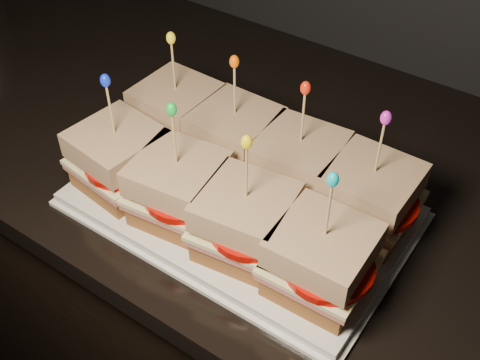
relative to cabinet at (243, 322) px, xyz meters
The scene contains 60 objects.
cabinet is the anchor object (origin of this frame).
granite_slab 0.45m from the cabinet, ahead, with size 2.39×0.63×0.03m, color black.
platter 0.50m from the cabinet, 57.65° to the right, with size 0.41×0.25×0.02m, color silver.
platter_rim 0.50m from the cabinet, 57.65° to the right, with size 0.42×0.27×0.01m, color silver.
sandwich_0_bread_bot 0.51m from the cabinet, 133.70° to the right, with size 0.10×0.10×0.03m, color brown.
sandwich_0_ham 0.53m from the cabinet, 133.70° to the right, with size 0.11×0.10×0.01m, color #B65C54.
sandwich_0_cheese 0.54m from the cabinet, 133.70° to the right, with size 0.11×0.10×0.01m, color beige.
sandwich_0_tomato 0.54m from the cabinet, 125.68° to the right, with size 0.10×0.10×0.01m, color #B90A03.
sandwich_0_bread_top 0.56m from the cabinet, 133.70° to the right, with size 0.10×0.10×0.03m, color brown.
sandwich_0_pick 0.61m from the cabinet, 133.70° to the right, with size 0.00×0.00×0.09m, color tan.
sandwich_0_frill 0.66m from the cabinet, 133.70° to the right, with size 0.01×0.01×0.02m, color yellow.
sandwich_1_bread_bot 0.51m from the cabinet, 65.17° to the right, with size 0.10×0.10×0.03m, color brown.
sandwich_1_ham 0.53m from the cabinet, 65.17° to the right, with size 0.11×0.10×0.01m, color #B65C54.
sandwich_1_cheese 0.53m from the cabinet, 65.17° to the right, with size 0.11×0.10×0.01m, color beige.
sandwich_1_tomato 0.54m from the cabinet, 59.62° to the right, with size 0.10×0.10×0.01m, color #B90A03.
sandwich_1_bread_top 0.56m from the cabinet, 65.17° to the right, with size 0.10×0.10×0.03m, color brown.
sandwich_1_pick 0.61m from the cabinet, 65.17° to the right, with size 0.00×0.00×0.09m, color tan.
sandwich_1_frill 0.65m from the cabinet, 65.17° to the right, with size 0.01×0.01×0.02m, color #F75903.
sandwich_2_bread_bot 0.52m from the cabinet, 28.00° to the right, with size 0.10×0.10×0.03m, color brown.
sandwich_2_ham 0.54m from the cabinet, 28.00° to the right, with size 0.11×0.10×0.01m, color #B65C54.
sandwich_2_cheese 0.55m from the cabinet, 28.00° to the right, with size 0.11×0.10×0.01m, color beige.
sandwich_2_tomato 0.56m from the cabinet, 27.88° to the right, with size 0.10×0.10×0.01m, color #B90A03.
sandwich_2_bread_top 0.58m from the cabinet, 28.00° to the right, with size 0.10×0.10×0.03m, color brown.
sandwich_2_pick 0.62m from the cabinet, 28.00° to the right, with size 0.00×0.00×0.09m, color tan.
sandwich_2_frill 0.66m from the cabinet, 28.00° to the right, with size 0.01×0.01×0.02m, color red.
sandwich_3_bread_bot 0.56m from the cabinet, 16.86° to the right, with size 0.10×0.10×0.03m, color brown.
sandwich_3_ham 0.57m from the cabinet, 16.86° to the right, with size 0.11×0.10×0.01m, color #B65C54.
sandwich_3_cheese 0.58m from the cabinet, 16.86° to the right, with size 0.11×0.10×0.01m, color beige.
sandwich_3_tomato 0.59m from the cabinet, 17.38° to the right, with size 0.10×0.10×0.01m, color #B90A03.
sandwich_3_bread_top 0.61m from the cabinet, 16.86° to the right, with size 0.10×0.10×0.03m, color brown.
sandwich_3_pick 0.65m from the cabinet, 16.86° to the right, with size 0.00×0.00×0.09m, color tan.
sandwich_3_frill 0.69m from the cabinet, 16.86° to the right, with size 0.01×0.01×0.02m, color #CA20B8.
sandwich_4_bread_bot 0.54m from the cabinet, 109.48° to the right, with size 0.10×0.10×0.03m, color brown.
sandwich_4_ham 0.56m from the cabinet, 109.48° to the right, with size 0.11×0.10×0.01m, color #B65C54.
sandwich_4_cheese 0.56m from the cabinet, 109.48° to the right, with size 0.11×0.10×0.01m, color beige.
sandwich_4_tomato 0.57m from the cabinet, 105.65° to the right, with size 0.10×0.10×0.01m, color #B90A03.
sandwich_4_bread_top 0.59m from the cabinet, 109.48° to the right, with size 0.10×0.10×0.03m, color brown.
sandwich_4_pick 0.63m from the cabinet, 109.48° to the right, with size 0.00×0.00×0.09m, color tan.
sandwich_4_frill 0.68m from the cabinet, 109.48° to the right, with size 0.01×0.01×0.02m, color #0F2ADB.
sandwich_5_bread_bot 0.54m from the cabinet, 80.28° to the right, with size 0.10×0.10×0.03m, color brown.
sandwich_5_ham 0.55m from the cabinet, 80.28° to the right, with size 0.11×0.10×0.01m, color #B65C54.
sandwich_5_cheese 0.56m from the cabinet, 80.28° to the right, with size 0.11×0.10×0.01m, color beige.
sandwich_5_tomato 0.57m from the cabinet, 77.12° to the right, with size 0.10×0.10×0.01m, color #B90A03.
sandwich_5_bread_top 0.59m from the cabinet, 80.28° to the right, with size 0.10×0.10×0.03m, color brown.
sandwich_5_pick 0.63m from the cabinet, 80.28° to the right, with size 0.00×0.00×0.09m, color tan.
sandwich_5_frill 0.68m from the cabinet, 80.28° to the right, with size 0.01×0.01×0.02m, color green.
sandwich_6_bread_bot 0.55m from the cabinet, 55.14° to the right, with size 0.10×0.10×0.03m, color brown.
sandwich_6_ham 0.57m from the cabinet, 55.14° to the right, with size 0.11×0.10×0.01m, color #B65C54.
sandwich_6_cheese 0.57m from the cabinet, 55.14° to the right, with size 0.11×0.10×0.01m, color beige.
sandwich_6_tomato 0.59m from the cabinet, 53.60° to the right, with size 0.10×0.10×0.01m, color #B90A03.
sandwich_6_bread_top 0.60m from the cabinet, 55.14° to the right, with size 0.10×0.10×0.03m, color brown.
sandwich_6_pick 0.64m from the cabinet, 55.14° to the right, with size 0.00×0.00×0.09m, color tan.
sandwich_6_frill 0.69m from the cabinet, 55.14° to the right, with size 0.01×0.01×0.02m, color yellow.
sandwich_7_bread_bot 0.58m from the cabinet, 39.30° to the right, with size 0.10×0.10×0.03m, color brown.
sandwich_7_ham 0.60m from the cabinet, 39.30° to the right, with size 0.11×0.10×0.01m, color #B65C54.
sandwich_7_cheese 0.60m from the cabinet, 39.30° to the right, with size 0.11×0.10×0.01m, color beige.
sandwich_7_tomato 0.62m from the cabinet, 38.75° to the right, with size 0.10×0.10×0.01m, color #B90A03.
sandwich_7_bread_top 0.63m from the cabinet, 39.30° to the right, with size 0.10×0.10×0.03m, color brown.
sandwich_7_pick 0.67m from the cabinet, 39.30° to the right, with size 0.00×0.00×0.09m, color tan.
sandwich_7_frill 0.71m from the cabinet, 39.30° to the right, with size 0.01×0.01×0.02m, color #07AEB9.
Camera 1 is at (0.71, 1.12, 1.47)m, focal length 45.00 mm.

